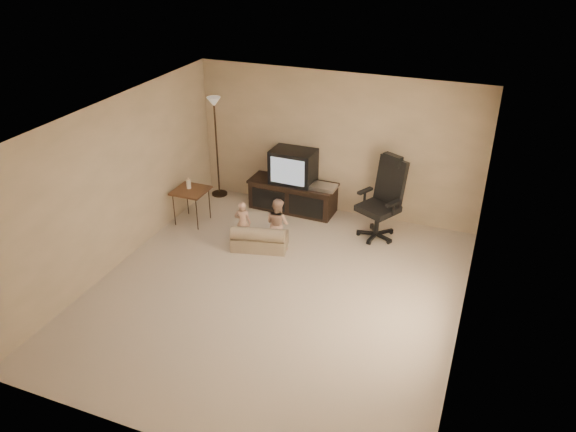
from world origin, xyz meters
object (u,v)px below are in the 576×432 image
object	(u,v)px
tv_stand	(293,185)
child_sofa	(259,239)
floor_lamp	(215,125)
toddler_left	(243,223)
toddler_right	(278,223)
office_chair	(381,209)
side_table	(190,191)

from	to	relation	value
tv_stand	child_sofa	world-z (taller)	tv_stand
floor_lamp	toddler_left	xyz separation A→B (m)	(1.21, -1.47, -1.01)
toddler_right	child_sofa	bearing A→B (deg)	55.10
office_chair	toddler_left	xyz separation A→B (m)	(-2.00, -1.05, -0.13)
tv_stand	toddler_right	xyz separation A→B (m)	(0.24, -1.32, -0.05)
tv_stand	office_chair	size ratio (longest dim) A/B	1.15
side_table	child_sofa	distance (m)	1.56
tv_stand	office_chair	xyz separation A→B (m)	(1.67, -0.36, 0.03)
tv_stand	floor_lamp	size ratio (longest dim) A/B	0.85
floor_lamp	child_sofa	world-z (taller)	floor_lamp
floor_lamp	toddler_left	distance (m)	2.15
tv_stand	child_sofa	distance (m)	1.51
tv_stand	office_chair	world-z (taller)	office_chair
side_table	child_sofa	size ratio (longest dim) A/B	0.87
toddler_left	office_chair	bearing A→B (deg)	-164.65
tv_stand	side_table	xyz separation A→B (m)	(-1.46, -1.08, 0.12)
tv_stand	toddler_right	bearing A→B (deg)	-77.95
child_sofa	toddler_left	xyz separation A→B (m)	(-0.32, 0.07, 0.20)
toddler_left	toddler_right	size ratio (longest dim) A/B	0.86
floor_lamp	child_sofa	bearing A→B (deg)	-45.27
floor_lamp	toddler_left	size ratio (longest dim) A/B	2.58
tv_stand	toddler_right	world-z (taller)	tv_stand
floor_lamp	toddler_left	bearing A→B (deg)	-50.50
floor_lamp	toddler_right	size ratio (longest dim) A/B	2.22
toddler_left	toddler_right	xyz separation A→B (m)	(0.57, 0.08, 0.06)
office_chair	toddler_left	size ratio (longest dim) A/B	1.89
side_table	toddler_left	distance (m)	1.20
child_sofa	toddler_right	xyz separation A→B (m)	(0.25, 0.16, 0.26)
toddler_right	office_chair	bearing A→B (deg)	-122.86
child_sofa	office_chair	bearing A→B (deg)	20.25
child_sofa	toddler_left	distance (m)	0.38
tv_stand	side_table	bearing A→B (deg)	-141.98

